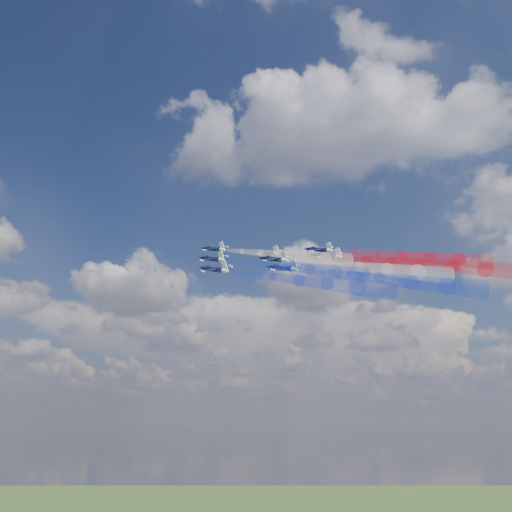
% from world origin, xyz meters
% --- Properties ---
extents(jet_lead, '(14.04, 13.00, 8.19)m').
position_xyz_m(jet_lead, '(-34.55, 4.74, 151.27)').
color(jet_lead, black).
extents(trail_lead, '(39.97, 23.45, 15.84)m').
position_xyz_m(trail_lead, '(-11.45, -6.89, 144.33)').
color(trail_lead, white).
extents(jet_inner_left, '(14.04, 13.00, 8.19)m').
position_xyz_m(jet_inner_left, '(-29.39, -8.72, 144.27)').
color(jet_inner_left, black).
extents(trail_inner_left, '(39.97, 23.45, 15.84)m').
position_xyz_m(trail_inner_left, '(-6.29, -20.35, 137.32)').
color(trail_inner_left, '#1730C9').
extents(jet_inner_right, '(14.04, 13.00, 8.19)m').
position_xyz_m(jet_inner_right, '(-19.38, 7.55, 149.55)').
color(jet_inner_right, black).
extents(trail_inner_right, '(39.97, 23.45, 15.84)m').
position_xyz_m(trail_inner_right, '(3.72, -4.08, 142.60)').
color(trail_inner_right, red).
extents(jet_outer_left, '(14.04, 13.00, 8.19)m').
position_xyz_m(jet_outer_left, '(-23.11, -22.26, 137.55)').
color(jet_outer_left, black).
extents(trail_outer_left, '(39.97, 23.45, 15.84)m').
position_xyz_m(trail_outer_left, '(-0.01, -33.89, 130.61)').
color(trail_outer_left, '#1730C9').
extents(jet_center_third, '(14.04, 13.00, 8.19)m').
position_xyz_m(jet_center_third, '(-13.10, -6.88, 143.27)').
color(jet_center_third, black).
extents(trail_center_third, '(39.97, 23.45, 15.84)m').
position_xyz_m(trail_center_third, '(10.00, -18.51, 136.33)').
color(trail_center_third, white).
extents(jet_outer_right, '(14.04, 13.00, 8.19)m').
position_xyz_m(jet_outer_right, '(-4.49, 8.28, 149.25)').
color(jet_outer_right, black).
extents(trail_outer_right, '(39.97, 23.45, 15.84)m').
position_xyz_m(trail_outer_right, '(18.61, -3.35, 142.30)').
color(trail_outer_right, red).
extents(jet_rear_left, '(14.04, 13.00, 8.19)m').
position_xyz_m(jet_rear_left, '(-7.76, -18.00, 137.68)').
color(jet_rear_left, black).
extents(trail_rear_left, '(39.97, 23.45, 15.84)m').
position_xyz_m(trail_rear_left, '(15.34, -29.63, 130.73)').
color(trail_rear_left, '#1730C9').
extents(jet_rear_right, '(14.04, 13.00, 8.19)m').
position_xyz_m(jet_rear_right, '(0.10, -4.53, 143.57)').
color(jet_rear_right, black).
extents(trail_rear_right, '(39.97, 23.45, 15.84)m').
position_xyz_m(trail_rear_right, '(23.20, -16.16, 136.63)').
color(trail_rear_right, red).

